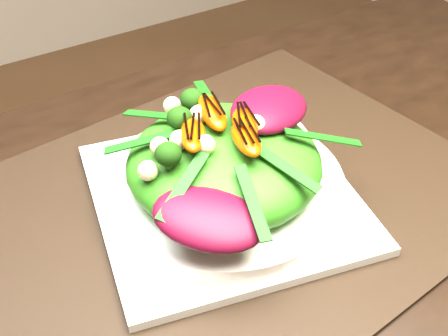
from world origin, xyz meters
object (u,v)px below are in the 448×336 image
orange_segment (200,121)px  salad_bowl (224,186)px  placemat (224,202)px  lettuce_mound (224,163)px  plate_base (224,196)px

orange_segment → salad_bowl: bearing=-66.3°
placemat → salad_bowl: bearing=-90.0°
salad_bowl → orange_segment: 0.08m
lettuce_mound → plate_base: bearing=0.0°
salad_bowl → lettuce_mound: bearing=90.0°
lettuce_mound → orange_segment: (-0.01, 0.03, 0.04)m
plate_base → orange_segment: 0.09m
plate_base → salad_bowl: (0.00, -0.00, 0.01)m
plate_base → salad_bowl: 0.01m
lettuce_mound → placemat: bearing=0.0°
salad_bowl → orange_segment: bearing=113.7°
plate_base → placemat: bearing=0.0°
orange_segment → plate_base: bearing=-66.3°
lettuce_mound → orange_segment: 0.05m
plate_base → lettuce_mound: bearing=0.0°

